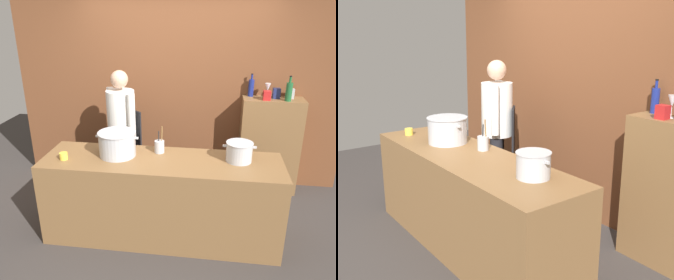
# 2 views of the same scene
# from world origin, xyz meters

# --- Properties ---
(ground_plane) EXTENTS (8.00, 8.00, 0.00)m
(ground_plane) POSITION_xyz_m (0.00, 0.00, 0.00)
(ground_plane) COLOR #383330
(brick_back_panel) EXTENTS (4.40, 0.10, 3.00)m
(brick_back_panel) POSITION_xyz_m (0.00, 1.40, 1.50)
(brick_back_panel) COLOR brown
(brick_back_panel) RESTS_ON ground_plane
(prep_counter) EXTENTS (2.44, 0.70, 0.90)m
(prep_counter) POSITION_xyz_m (0.00, 0.00, 0.45)
(prep_counter) COLOR brown
(prep_counter) RESTS_ON ground_plane
(bar_cabinet) EXTENTS (0.76, 0.32, 1.27)m
(bar_cabinet) POSITION_xyz_m (1.24, 1.19, 0.64)
(bar_cabinet) COLOR brown
(bar_cabinet) RESTS_ON ground_plane
(chef) EXTENTS (0.45, 0.43, 1.66)m
(chef) POSITION_xyz_m (-0.61, 0.75, 0.96)
(chef) COLOR black
(chef) RESTS_ON ground_plane
(stockpot_large) EXTENTS (0.45, 0.39, 0.25)m
(stockpot_large) POSITION_xyz_m (-0.47, 0.06, 1.03)
(stockpot_large) COLOR #B7BABF
(stockpot_large) RESTS_ON prep_counter
(stockpot_small) EXTENTS (0.33, 0.27, 0.20)m
(stockpot_small) POSITION_xyz_m (0.77, 0.09, 1.00)
(stockpot_small) COLOR #B7BABF
(stockpot_small) RESTS_ON prep_counter
(utensil_crock) EXTENTS (0.10, 0.10, 0.29)m
(utensil_crock) POSITION_xyz_m (-0.05, 0.19, 0.97)
(utensil_crock) COLOR #B7BABF
(utensil_crock) RESTS_ON prep_counter
(butter_jar) EXTENTS (0.08, 0.08, 0.07)m
(butter_jar) POSITION_xyz_m (-0.99, -0.12, 0.94)
(butter_jar) COLOR yellow
(butter_jar) RESTS_ON prep_counter
(wine_bottle_cobalt) EXTENTS (0.07, 0.07, 0.29)m
(wine_bottle_cobalt) POSITION_xyz_m (0.96, 1.28, 1.39)
(wine_bottle_cobalt) COLOR navy
(wine_bottle_cobalt) RESTS_ON bar_cabinet
(wine_glass_tall) EXTENTS (0.07, 0.07, 0.19)m
(wine_glass_tall) POSITION_xyz_m (1.15, 1.22, 1.40)
(wine_glass_tall) COLOR silver
(wine_glass_tall) RESTS_ON bar_cabinet
(spice_tin_red) EXTENTS (0.09, 0.09, 0.11)m
(spice_tin_red) POSITION_xyz_m (1.14, 1.12, 1.33)
(spice_tin_red) COLOR red
(spice_tin_red) RESTS_ON bar_cabinet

